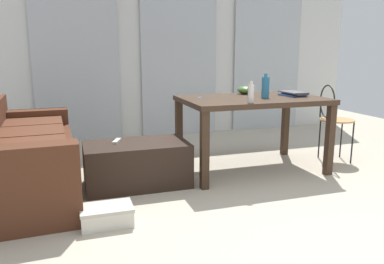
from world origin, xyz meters
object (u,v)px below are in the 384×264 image
(couch, at_px, (21,157))
(bottle_near, at_px, (265,87))
(craft_table, at_px, (252,106))
(tv_remote_primary, at_px, (117,141))
(book_stack, at_px, (293,94))
(bowl, at_px, (246,90))
(scissors, at_px, (200,97))
(shoebox, at_px, (107,215))
(wire_chair, at_px, (332,114))
(bottle_far, at_px, (251,93))
(coffee_table, at_px, (137,164))

(couch, relative_size, bottle_near, 7.79)
(couch, xyz_separation_m, bottle_near, (2.32, -0.07, 0.55))
(craft_table, distance_m, tv_remote_primary, 1.41)
(bottle_near, xyz_separation_m, book_stack, (0.37, 0.06, -0.08))
(bowl, xyz_separation_m, tv_remote_primary, (-1.47, -0.35, -0.39))
(scissors, height_order, tv_remote_primary, scissors)
(couch, height_order, shoebox, couch)
(craft_table, relative_size, shoebox, 3.85)
(couch, distance_m, scissors, 1.76)
(bowl, bearing_deg, wire_chair, -19.33)
(couch, xyz_separation_m, shoebox, (0.63, -0.88, -0.25))
(bottle_far, relative_size, scissors, 1.62)
(coffee_table, relative_size, tv_remote_primary, 5.35)
(wire_chair, relative_size, bowl, 4.71)
(craft_table, bearing_deg, book_stack, -0.41)
(couch, bearing_deg, coffee_table, -7.54)
(coffee_table, distance_m, book_stack, 1.81)
(craft_table, xyz_separation_m, tv_remote_primary, (-1.39, -0.02, -0.26))
(couch, distance_m, book_stack, 2.73)
(wire_chair, relative_size, bottle_near, 3.56)
(craft_table, distance_m, scissors, 0.54)
(coffee_table, xyz_separation_m, tv_remote_primary, (-0.16, 0.09, 0.21))
(craft_table, bearing_deg, couch, 179.65)
(craft_table, distance_m, bottle_far, 0.45)
(wire_chair, bearing_deg, coffee_table, -176.96)
(couch, height_order, tv_remote_primary, couch)
(tv_remote_primary, height_order, shoebox, tv_remote_primary)
(wire_chair, bearing_deg, bowl, 160.67)
(tv_remote_primary, bearing_deg, bowl, 35.05)
(scissors, bearing_deg, book_stack, -8.42)
(bottle_far, bearing_deg, scissors, 121.30)
(couch, xyz_separation_m, craft_table, (2.21, -0.01, 0.35))
(coffee_table, xyz_separation_m, bottle_far, (1.02, -0.25, 0.65))
(scissors, bearing_deg, craft_table, -15.67)
(craft_table, bearing_deg, scissors, 164.33)
(bottle_far, height_order, tv_remote_primary, bottle_far)
(craft_table, height_order, wire_chair, wire_chair)
(bottle_near, xyz_separation_m, shoebox, (-1.69, -0.81, -0.80))
(craft_table, relative_size, bottle_far, 7.38)
(wire_chair, xyz_separation_m, shoebox, (-2.58, -0.87, -0.47))
(book_stack, relative_size, tv_remote_primary, 1.71)
(coffee_table, distance_m, bottle_near, 1.50)
(craft_table, xyz_separation_m, book_stack, (0.48, -0.00, 0.12))
(craft_table, bearing_deg, bottle_far, -118.93)
(bottle_near, height_order, scissors, bottle_near)
(craft_table, relative_size, bottle_near, 5.87)
(scissors, bearing_deg, bowl, 16.76)
(bottle_near, distance_m, tv_remote_primary, 1.57)
(bottle_near, distance_m, shoebox, 2.04)
(bottle_far, distance_m, shoebox, 1.66)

